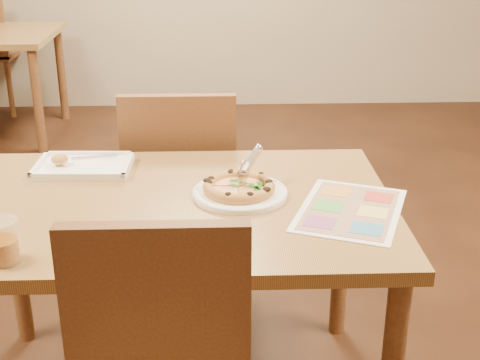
{
  "coord_description": "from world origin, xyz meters",
  "views": [
    {
      "loc": [
        0.14,
        -1.77,
        1.52
      ],
      "look_at": [
        0.21,
        0.04,
        0.77
      ],
      "focal_mm": 50.0,
      "sensor_mm": 36.0,
      "label": 1
    }
  ],
  "objects_px": {
    "plate": "(240,193)",
    "menu": "(350,210)",
    "pizza": "(239,187)",
    "appetizer_tray": "(82,167)",
    "pizza_cutter": "(249,164)",
    "dining_table": "(171,228)",
    "chair_far": "(181,173)",
    "glass_tumbler": "(2,244)"
  },
  "relations": [
    {
      "from": "dining_table",
      "to": "menu",
      "type": "distance_m",
      "value": 0.53
    },
    {
      "from": "glass_tumbler",
      "to": "menu",
      "type": "xyz_separation_m",
      "value": [
        0.89,
        0.26,
        -0.04
      ]
    },
    {
      "from": "appetizer_tray",
      "to": "pizza",
      "type": "bearing_deg",
      "value": -23.68
    },
    {
      "from": "chair_far",
      "to": "plate",
      "type": "bearing_deg",
      "value": 110.06
    },
    {
      "from": "plate",
      "to": "appetizer_tray",
      "type": "height_order",
      "value": "appetizer_tray"
    },
    {
      "from": "menu",
      "to": "pizza_cutter",
      "type": "bearing_deg",
      "value": 150.38
    },
    {
      "from": "pizza_cutter",
      "to": "menu",
      "type": "xyz_separation_m",
      "value": [
        0.28,
        -0.16,
        -0.08
      ]
    },
    {
      "from": "plate",
      "to": "pizza",
      "type": "relative_size",
      "value": 1.3
    },
    {
      "from": "dining_table",
      "to": "plate",
      "type": "relative_size",
      "value": 4.64
    },
    {
      "from": "dining_table",
      "to": "appetizer_tray",
      "type": "relative_size",
      "value": 4.2
    },
    {
      "from": "dining_table",
      "to": "appetizer_tray",
      "type": "xyz_separation_m",
      "value": [
        -0.3,
        0.26,
        0.1
      ]
    },
    {
      "from": "appetizer_tray",
      "to": "glass_tumbler",
      "type": "bearing_deg",
      "value": -97.71
    },
    {
      "from": "pizza",
      "to": "appetizer_tray",
      "type": "bearing_deg",
      "value": 156.32
    },
    {
      "from": "plate",
      "to": "menu",
      "type": "bearing_deg",
      "value": -20.67
    },
    {
      "from": "dining_table",
      "to": "plate",
      "type": "distance_m",
      "value": 0.23
    },
    {
      "from": "dining_table",
      "to": "menu",
      "type": "bearing_deg",
      "value": -8.73
    },
    {
      "from": "chair_far",
      "to": "appetizer_tray",
      "type": "bearing_deg",
      "value": 48.94
    },
    {
      "from": "plate",
      "to": "appetizer_tray",
      "type": "distance_m",
      "value": 0.55
    },
    {
      "from": "pizza_cutter",
      "to": "dining_table",
      "type": "bearing_deg",
      "value": 135.98
    },
    {
      "from": "pizza_cutter",
      "to": "appetizer_tray",
      "type": "bearing_deg",
      "value": 98.61
    },
    {
      "from": "plate",
      "to": "pizza",
      "type": "height_order",
      "value": "pizza"
    },
    {
      "from": "plate",
      "to": "menu",
      "type": "distance_m",
      "value": 0.33
    },
    {
      "from": "pizza",
      "to": "glass_tumbler",
      "type": "bearing_deg",
      "value": -147.44
    },
    {
      "from": "appetizer_tray",
      "to": "pizza_cutter",
      "type": "bearing_deg",
      "value": -18.46
    },
    {
      "from": "pizza",
      "to": "glass_tumbler",
      "type": "height_order",
      "value": "glass_tumbler"
    },
    {
      "from": "chair_far",
      "to": "pizza_cutter",
      "type": "distance_m",
      "value": 0.62
    },
    {
      "from": "dining_table",
      "to": "appetizer_tray",
      "type": "height_order",
      "value": "appetizer_tray"
    },
    {
      "from": "pizza_cutter",
      "to": "appetizer_tray",
      "type": "height_order",
      "value": "pizza_cutter"
    },
    {
      "from": "pizza",
      "to": "glass_tumbler",
      "type": "distance_m",
      "value": 0.69
    },
    {
      "from": "pizza",
      "to": "menu",
      "type": "relative_size",
      "value": 0.56
    },
    {
      "from": "dining_table",
      "to": "appetizer_tray",
      "type": "bearing_deg",
      "value": 139.22
    },
    {
      "from": "plate",
      "to": "chair_far",
      "type": "bearing_deg",
      "value": 110.06
    },
    {
      "from": "plate",
      "to": "menu",
      "type": "height_order",
      "value": "plate"
    },
    {
      "from": "plate",
      "to": "pizza_cutter",
      "type": "relative_size",
      "value": 2.0
    },
    {
      "from": "plate",
      "to": "glass_tumbler",
      "type": "bearing_deg",
      "value": -147.61
    },
    {
      "from": "dining_table",
      "to": "pizza_cutter",
      "type": "relative_size",
      "value": 9.28
    },
    {
      "from": "glass_tumbler",
      "to": "chair_far",
      "type": "bearing_deg",
      "value": 67.93
    },
    {
      "from": "chair_far",
      "to": "plate",
      "type": "distance_m",
      "value": 0.62
    },
    {
      "from": "chair_far",
      "to": "plate",
      "type": "relative_size",
      "value": 1.68
    },
    {
      "from": "dining_table",
      "to": "glass_tumbler",
      "type": "height_order",
      "value": "glass_tumbler"
    },
    {
      "from": "chair_far",
      "to": "pizza",
      "type": "bearing_deg",
      "value": 109.81
    },
    {
      "from": "menu",
      "to": "plate",
      "type": "bearing_deg",
      "value": 159.33
    }
  ]
}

